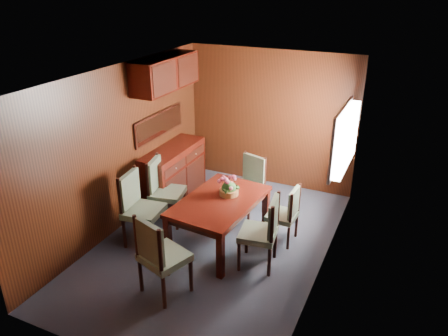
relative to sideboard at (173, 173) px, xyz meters
The scene contains 11 objects.
ground 1.66m from the sideboard, 38.66° to the right, with size 4.50×4.50×0.00m, color #303442.
room_shell 1.78m from the sideboard, 30.23° to the right, with size 3.06×4.52×2.41m.
sideboard is the anchor object (origin of this frame).
dining_table 1.61m from the sideboard, 35.64° to the right, with size 1.04×1.54×0.69m.
chair_left_near 1.40m from the sideboard, 79.32° to the right, with size 0.54×0.56×1.07m.
chair_left_far 0.79m from the sideboard, 71.16° to the right, with size 0.56×0.58×1.03m.
chair_right_near 2.36m from the sideboard, 29.86° to the right, with size 0.52×0.54×1.00m.
chair_right_far 2.20m from the sideboard, 13.33° to the right, with size 0.40×0.42×0.86m.
chair_head 2.50m from the sideboard, 62.95° to the right, with size 0.63×0.61×1.05m.
chair_foot 1.35m from the sideboard, ahead, with size 0.56×0.54×0.95m.
flower_centerpiece 1.59m from the sideboard, 28.77° to the right, with size 0.29×0.29×0.29m.
Camera 1 is at (2.31, -4.70, 3.52)m, focal length 35.00 mm.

